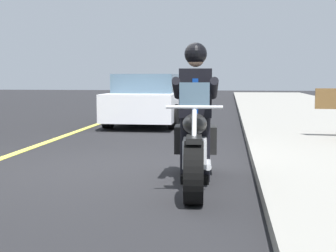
# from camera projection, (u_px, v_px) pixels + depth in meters

# --- Properties ---
(ground_plane) EXTENTS (80.00, 80.00, 0.00)m
(ground_plane) POSITION_uv_depth(u_px,v_px,m) (113.00, 168.00, 6.69)
(ground_plane) COLOR black
(motorcycle_main) EXTENTS (2.22, 0.67, 1.26)m
(motorcycle_main) POSITION_uv_depth(u_px,v_px,m) (195.00, 149.00, 5.60)
(motorcycle_main) COLOR black
(motorcycle_main) RESTS_ON ground_plane
(rider_main) EXTENTS (0.64, 0.57, 1.74)m
(rider_main) POSITION_uv_depth(u_px,v_px,m) (195.00, 100.00, 5.73)
(rider_main) COLOR black
(rider_main) RESTS_ON ground_plane
(car_silver) EXTENTS (4.60, 1.92, 1.40)m
(car_silver) POSITION_uv_depth(u_px,v_px,m) (187.00, 87.00, 29.58)
(car_silver) COLOR silver
(car_silver) RESTS_ON ground_plane
(car_dark) EXTENTS (4.60, 1.92, 1.40)m
(car_dark) POSITION_uv_depth(u_px,v_px,m) (150.00, 99.00, 13.12)
(car_dark) COLOR white
(car_dark) RESTS_ON ground_plane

